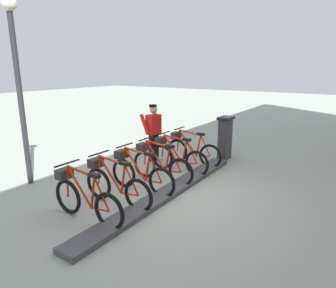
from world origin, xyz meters
name	(u,v)px	position (x,y,z in m)	size (l,w,h in m)	color
ground_plane	(168,195)	(0.00, 0.00, 0.00)	(60.00, 60.00, 0.00)	#A0A79C
dock_rail_base	(168,192)	(0.00, 0.00, 0.05)	(0.44, 5.40, 0.10)	#47474C
payment_kiosk	(225,137)	(0.05, -3.12, 0.67)	(0.36, 0.52, 1.28)	#38383D
bike_docked_0	(191,150)	(0.63, -2.10, 0.43)	(1.72, 0.54, 1.02)	black
bike_docked_1	(176,156)	(0.63, -1.33, 0.43)	(1.72, 0.54, 1.02)	black
bike_docked_2	(159,164)	(0.63, -0.57, 0.43)	(1.72, 0.54, 1.02)	black
bike_docked_3	(139,173)	(0.63, 0.20, 0.43)	(1.72, 0.54, 1.02)	black
bike_docked_4	(115,184)	(0.63, 0.97, 0.43)	(1.72, 0.54, 1.02)	black
bike_docked_5	(84,198)	(0.63, 1.73, 0.43)	(1.72, 0.54, 1.02)	black
worker_near_rack	(153,131)	(1.67, -1.74, 0.91)	(0.51, 0.66, 1.66)	white
lamp_post	(17,67)	(3.09, 1.27, 2.67)	(0.32, 0.32, 4.10)	#2D2D33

